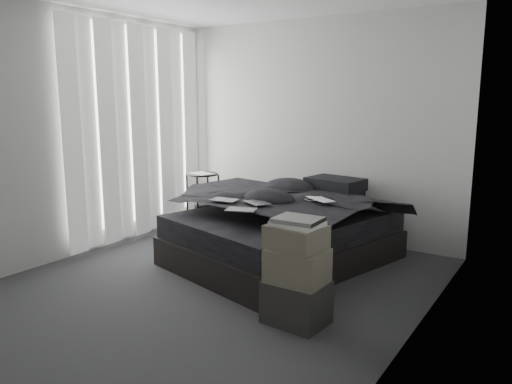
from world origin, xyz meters
The scene contains 23 objects.
floor centered at (0.00, 0.00, 0.00)m, with size 3.60×4.20×0.01m, color #333336.
wall_back centered at (0.00, 2.10, 1.30)m, with size 3.60×0.01×2.60m, color beige.
wall_left centered at (-1.80, 0.00, 1.30)m, with size 0.01×4.20×2.60m, color beige.
wall_right centered at (1.80, 0.00, 1.30)m, with size 0.01×4.20×2.60m, color beige.
window_left centered at (-1.78, 0.90, 1.35)m, with size 0.02×2.00×2.30m, color white.
curtain_left centered at (-1.73, 0.90, 1.28)m, with size 0.06×2.12×2.48m, color white.
bed centered at (0.19, 1.02, 0.14)m, with size 1.61×2.13×0.29m, color black.
mattress centered at (0.19, 1.02, 0.40)m, with size 1.55×2.07×0.23m, color black.
duvet centered at (0.18, 0.97, 0.64)m, with size 1.57×1.82×0.25m, color black.
pillow_lower centered at (0.36, 1.83, 0.59)m, with size 0.64×0.43×0.14m, color black.
pillow_upper centered at (0.42, 1.79, 0.73)m, with size 0.60×0.41×0.13m, color black.
laptop centered at (0.58, 0.97, 0.78)m, with size 0.34×0.22×0.03m, color silver.
comic_a centered at (-0.20, 0.54, 0.77)m, with size 0.27×0.18×0.01m, color black.
comic_b centered at (0.13, 0.61, 0.77)m, with size 0.27×0.18×0.01m, color black.
comic_c centered at (0.18, 0.27, 0.78)m, with size 0.27×0.18×0.01m, color black.
side_stand centered at (-1.29, 1.55, 0.36)m, with size 0.39×0.39×0.73m, color black.
papers centered at (-1.29, 1.53, 0.73)m, with size 0.28×0.21×0.01m, color white.
floor_books centered at (-1.21, 0.94, 0.07)m, with size 0.14×0.21×0.14m, color black.
box_lower centered at (1.01, -0.19, 0.17)m, with size 0.45×0.35×0.33m, color black.
box_mid centered at (1.01, -0.20, 0.46)m, with size 0.42×0.33×0.25m, color #5C5849.
box_upper centered at (1.00, -0.19, 0.67)m, with size 0.40×0.32×0.18m, color #5C5849.
art_book_white centered at (1.01, -0.19, 0.78)m, with size 0.34×0.27×0.03m, color silver.
art_book_snake centered at (1.01, -0.20, 0.81)m, with size 0.33×0.26×0.03m, color silver.
Camera 1 is at (2.67, -3.34, 1.69)m, focal length 35.00 mm.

